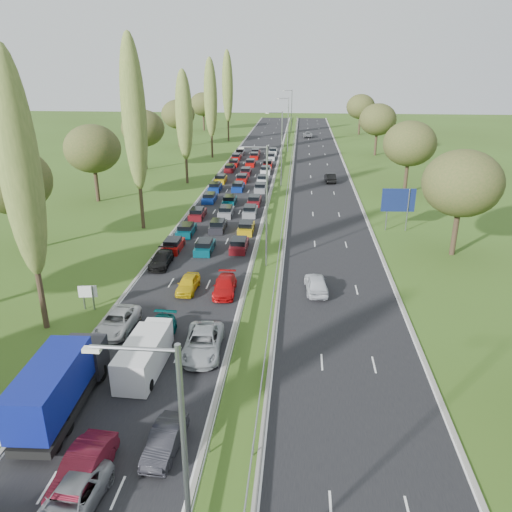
% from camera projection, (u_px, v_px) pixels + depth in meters
% --- Properties ---
extents(ground, '(260.00, 260.00, 0.00)m').
position_uv_depth(ground, '(281.00, 184.00, 84.53)').
color(ground, '#344D18').
rests_on(ground, ground).
extents(near_carriageway, '(10.50, 215.00, 0.04)m').
position_uv_depth(near_carriageway, '(244.00, 180.00, 87.41)').
color(near_carriageway, black).
rests_on(near_carriageway, ground).
extents(far_carriageway, '(10.50, 215.00, 0.04)m').
position_uv_depth(far_carriageway, '(321.00, 181.00, 86.29)').
color(far_carriageway, black).
rests_on(far_carriageway, ground).
extents(central_reservation, '(2.36, 215.00, 0.32)m').
position_uv_depth(central_reservation, '(282.00, 177.00, 86.65)').
color(central_reservation, gray).
rests_on(central_reservation, ground).
extents(lamp_columns, '(0.18, 140.18, 12.00)m').
position_uv_depth(lamp_columns, '(282.00, 150.00, 80.51)').
color(lamp_columns, gray).
rests_on(lamp_columns, ground).
extents(poplar_row, '(2.80, 127.80, 22.44)m').
position_uv_depth(poplar_row, '(166.00, 114.00, 70.40)').
color(poplar_row, '#2D2116').
rests_on(poplar_row, ground).
extents(woodland_left, '(8.00, 166.00, 11.10)m').
position_uv_depth(woodland_left, '(83.00, 153.00, 67.83)').
color(woodland_left, '#2D2116').
rests_on(woodland_left, ground).
extents(woodland_right, '(8.00, 153.00, 11.10)m').
position_uv_depth(woodland_right, '(422.00, 153.00, 67.75)').
color(woodland_right, '#2D2116').
rests_on(woodland_right, ground).
extents(traffic_queue_fill, '(9.09, 67.09, 0.80)m').
position_uv_depth(traffic_queue_fill, '(240.00, 184.00, 82.59)').
color(traffic_queue_fill, '#A50C0A').
rests_on(traffic_queue_fill, ground).
extents(near_car_2, '(2.55, 5.19, 1.42)m').
position_uv_depth(near_car_2, '(117.00, 322.00, 37.78)').
color(near_car_2, silver).
rests_on(near_car_2, near_carriageway).
extents(near_car_3, '(1.98, 4.63, 1.33)m').
position_uv_depth(near_car_3, '(161.00, 259.00, 49.91)').
color(near_car_3, black).
rests_on(near_car_3, near_carriageway).
extents(near_car_5, '(1.99, 4.88, 1.58)m').
position_uv_depth(near_car_5, '(83.00, 468.00, 23.98)').
color(near_car_5, maroon).
rests_on(near_car_5, near_carriageway).
extents(near_car_6, '(2.65, 5.12, 1.38)m').
position_uv_depth(near_car_6, '(70.00, 501.00, 22.31)').
color(near_car_6, slate).
rests_on(near_car_6, near_carriageway).
extents(near_car_7, '(2.27, 5.14, 1.47)m').
position_uv_depth(near_car_7, '(156.00, 334.00, 36.04)').
color(near_car_7, '#055352').
rests_on(near_car_7, near_carriageway).
extents(near_car_8, '(1.72, 4.08, 1.38)m').
position_uv_depth(near_car_8, '(188.00, 284.00, 44.38)').
color(near_car_8, gold).
rests_on(near_car_8, near_carriageway).
extents(near_car_9, '(1.73, 4.19, 1.35)m').
position_uv_depth(near_car_9, '(165.00, 440.00, 25.94)').
color(near_car_9, black).
rests_on(near_car_9, near_carriageway).
extents(near_car_10, '(2.88, 5.72, 1.55)m').
position_uv_depth(near_car_10, '(203.00, 343.00, 34.80)').
color(near_car_10, '#9EA4A7').
rests_on(near_car_10, near_carriageway).
extents(near_car_11, '(2.08, 4.71, 1.34)m').
position_uv_depth(near_car_11, '(225.00, 286.00, 43.95)').
color(near_car_11, '#B40B0C').
rests_on(near_car_11, near_carriageway).
extents(far_car_0, '(2.26, 4.78, 1.58)m').
position_uv_depth(far_car_0, '(316.00, 283.00, 44.16)').
color(far_car_0, silver).
rests_on(far_car_0, far_carriageway).
extents(far_car_1, '(1.90, 4.66, 1.50)m').
position_uv_depth(far_car_1, '(330.00, 178.00, 85.32)').
color(far_car_1, black).
rests_on(far_car_1, far_carriageway).
extents(far_car_2, '(2.71, 5.52, 1.51)m').
position_uv_depth(far_car_2, '(308.00, 134.00, 137.63)').
color(far_car_2, gray).
rests_on(far_car_2, far_carriageway).
extents(blue_lorry, '(2.44, 8.78, 3.71)m').
position_uv_depth(blue_lorry, '(60.00, 384.00, 28.42)').
color(blue_lorry, black).
rests_on(blue_lorry, near_carriageway).
extents(white_van_front, '(2.20, 5.62, 2.26)m').
position_uv_depth(white_van_front, '(144.00, 356.00, 32.59)').
color(white_van_front, silver).
rests_on(white_van_front, near_carriageway).
extents(white_van_rear, '(1.84, 4.70, 1.89)m').
position_uv_depth(white_van_rear, '(152.00, 344.00, 34.31)').
color(white_van_rear, silver).
rests_on(white_van_rear, near_carriageway).
extents(info_sign, '(1.50, 0.34, 2.10)m').
position_uv_depth(info_sign, '(88.00, 294.00, 40.82)').
color(info_sign, gray).
rests_on(info_sign, ground).
extents(direction_sign, '(4.00, 0.35, 5.20)m').
position_uv_depth(direction_sign, '(398.00, 202.00, 59.51)').
color(direction_sign, gray).
rests_on(direction_sign, ground).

